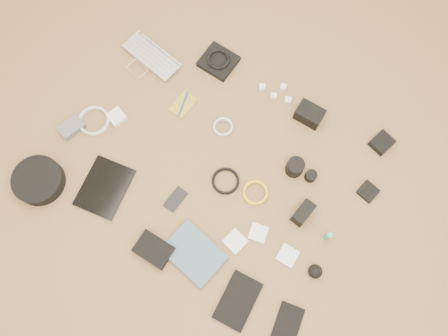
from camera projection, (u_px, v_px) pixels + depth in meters
The scene contains 33 objects.
laptop at pixel (146, 62), 2.12m from camera, with size 0.30×0.21×0.02m, color silver.
headphone_pouch at pixel (218, 61), 2.12m from camera, with size 0.16×0.15×0.03m, color black.
headphones at pixel (218, 59), 2.10m from camera, with size 0.11×0.11×0.01m, color black.
charger_a at pixel (262, 87), 2.08m from camera, with size 0.03×0.03×0.03m, color silver.
charger_b at pixel (274, 96), 2.07m from camera, with size 0.03×0.03×0.02m, color silver.
charger_c at pixel (283, 87), 2.08m from camera, with size 0.03×0.03×0.03m, color silver.
charger_d at pixel (288, 101), 2.06m from camera, with size 0.03×0.03×0.03m, color silver.
dslr_camera at pixel (309, 114), 2.02m from camera, with size 0.12×0.09×0.07m, color black.
lens_pouch at pixel (382, 143), 1.99m from camera, with size 0.08×0.09×0.03m, color black.
notebook_olive at pixel (183, 105), 2.07m from camera, with size 0.08×0.13×0.01m, color olive.
pen_blue at pixel (183, 104), 2.06m from camera, with size 0.01×0.01×0.13m, color #13299F.
cable_white_a at pixel (223, 127), 2.03m from camera, with size 0.09×0.09×0.01m, color silver.
lens_a at pixel (295, 167), 1.93m from camera, with size 0.08×0.08×0.08m, color black.
lens_b at pixel (311, 176), 1.94m from camera, with size 0.05×0.05×0.05m, color black.
card_reader at pixel (368, 192), 1.93m from camera, with size 0.08×0.08×0.02m, color black.
power_brick at pixel (117, 117), 2.03m from camera, with size 0.07×0.07×0.03m, color silver.
cable_white_b at pixel (94, 121), 2.04m from camera, with size 0.15×0.15×0.01m, color silver.
cable_black at pixel (226, 181), 1.95m from camera, with size 0.12×0.12×0.01m, color black.
cable_yellow at pixel (255, 193), 1.93m from camera, with size 0.11×0.11×0.01m, color gold.
flash at pixel (303, 213), 1.87m from camera, with size 0.06×0.10×0.08m, color black.
lens_cleaner at pixel (328, 236), 1.84m from camera, with size 0.02×0.02×0.08m, color #1AAA95.
battery_charger at pixel (71, 127), 2.02m from camera, with size 0.07×0.11×0.03m, color #515155.
tablet at pixel (105, 187), 1.94m from camera, with size 0.19×0.25×0.01m, color black.
phone at pixel (175, 199), 1.93m from camera, with size 0.06×0.11×0.01m, color black.
filter_case_left at pixel (235, 241), 1.87m from camera, with size 0.08×0.08×0.01m, color silver.
filter_case_mid at pixel (258, 233), 1.88m from camera, with size 0.07×0.07×0.01m, color silver.
filter_case_right at pixel (288, 255), 1.85m from camera, with size 0.08×0.08×0.01m, color silver.
air_blower at pixel (315, 271), 1.81m from camera, with size 0.06×0.06×0.06m, color black.
headphone_case at pixel (39, 181), 1.93m from camera, with size 0.22×0.22×0.06m, color black.
drive_case at pixel (154, 250), 1.85m from camera, with size 0.15×0.11×0.04m, color black.
paperback at pixel (179, 270), 1.83m from camera, with size 0.18×0.24×0.02m, color #3E5569.
notebook_black_a at pixel (238, 301), 1.80m from camera, with size 0.13×0.21×0.02m, color black.
notebook_black_b at pixel (288, 323), 1.77m from camera, with size 0.10×0.15×0.01m, color black.
Camera 1 is at (0.33, -0.48, 1.89)m, focal length 35.00 mm.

